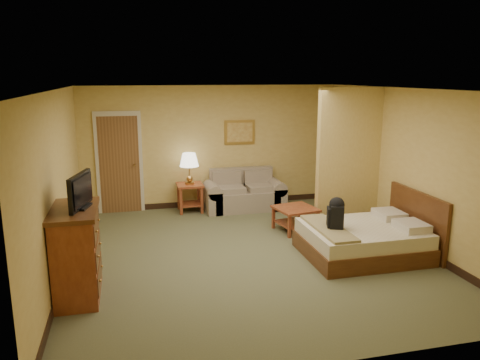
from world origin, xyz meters
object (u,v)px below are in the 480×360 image
object	(u,v)px
bed	(366,239)
loveseat	(244,196)
dresser	(77,252)
coffee_table	(295,214)

from	to	relation	value
bed	loveseat	bearing A→B (deg)	112.02
dresser	bed	distance (m)	4.33
bed	coffee_table	bearing A→B (deg)	115.71
dresser	bed	size ratio (longest dim) A/B	0.62
loveseat	dresser	bearing A→B (deg)	-131.89
coffee_table	bed	world-z (taller)	bed
loveseat	dresser	distance (m)	4.61
bed	dresser	bearing A→B (deg)	-174.81
dresser	bed	world-z (taller)	dresser
loveseat	bed	distance (m)	3.28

